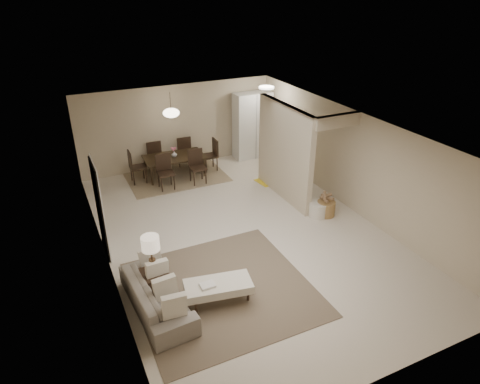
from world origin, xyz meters
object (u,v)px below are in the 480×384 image
pantry_cabinet (252,125)px  round_pouf (318,210)px  sofa (157,295)px  side_table (155,285)px  dining_table (175,166)px  ottoman_bench (218,287)px  wicker_basket (326,208)px

pantry_cabinet → round_pouf: size_ratio=4.51×
sofa → side_table: bearing=-13.2°
side_table → dining_table: (1.98, 5.02, 0.03)m
pantry_cabinet → round_pouf: bearing=-94.4°
sofa → dining_table: 5.71m
ottoman_bench → sofa: bearing=174.5°
side_table → dining_table: 5.40m
pantry_cabinet → dining_table: bearing=-170.8°
sofa → ottoman_bench: sofa is taller
pantry_cabinet → sofa: size_ratio=1.04×
round_pouf → dining_table: bearing=122.7°
pantry_cabinet → round_pouf: 4.35m
pantry_cabinet → round_pouf: (-0.33, -4.25, -0.87)m
side_table → wicker_basket: bearing=14.3°
sofa → ottoman_bench: bearing=-110.3°
round_pouf → wicker_basket: bearing=-12.9°
wicker_basket → pantry_cabinet: bearing=88.3°
pantry_cabinet → round_pouf: pantry_cabinet is taller
sofa → dining_table: bearing=-25.1°
sofa → round_pouf: sofa is taller
round_pouf → ottoman_bench: bearing=-151.8°
side_table → wicker_basket: size_ratio=1.24×
sofa → dining_table: (2.03, 5.34, 0.01)m
sofa → wicker_basket: bearing=-76.5°
dining_table → pantry_cabinet: bearing=10.8°
ottoman_bench → wicker_basket: 4.05m
pantry_cabinet → sofa: bearing=-129.7°
wicker_basket → ottoman_bench: bearing=-153.7°
pantry_cabinet → wicker_basket: size_ratio=4.72×
ottoman_bench → wicker_basket: bearing=36.8°
pantry_cabinet → sofa: (-4.80, -5.79, -0.76)m
ottoman_bench → dining_table: (0.99, 5.64, -0.04)m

